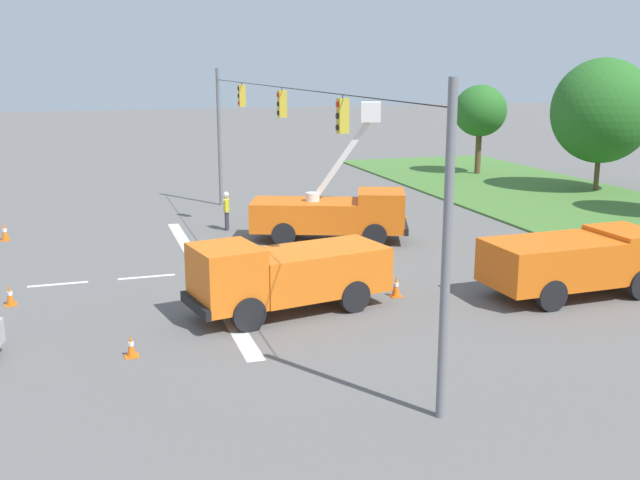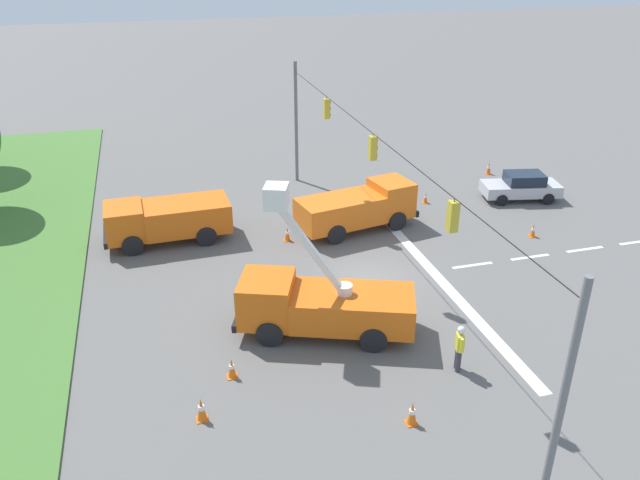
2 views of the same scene
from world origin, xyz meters
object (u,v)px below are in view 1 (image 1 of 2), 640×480
Objects in this scene: utility_truck_support_far at (575,260)px; traffic_cone_mid_right at (10,295)px; tree_west at (602,111)px; utility_truck_support_near at (286,273)px; traffic_cone_foreground_left at (396,286)px; traffic_cone_lane_edge_b at (271,210)px; utility_truck_bucket_lift at (334,211)px; road_worker at (227,208)px; traffic_cone_mid_left at (5,231)px; traffic_cone_foreground_right at (131,346)px; tree_far_west at (480,111)px; traffic_cone_near_bucket at (395,219)px; traffic_cone_far_left at (402,209)px.

traffic_cone_mid_right is (-4.48, -17.59, -0.86)m from utility_truck_support_far.
tree_west is 21.94m from utility_truck_support_far.
utility_truck_support_near is 3.94m from traffic_cone_foreground_left.
tree_west is 20.66m from traffic_cone_lane_edge_b.
traffic_cone_lane_edge_b is (-10.77, 11.16, 0.07)m from traffic_cone_mid_right.
utility_truck_bucket_lift is 1.14× the size of utility_truck_support_far.
road_worker reaches higher than traffic_cone_mid_left.
utility_truck_support_far is 23.24m from traffic_cone_mid_left.
road_worker is at bearing 159.81° from traffic_cone_foreground_right.
utility_truck_support_near is 15.70m from traffic_cone_mid_left.
tree_far_west is 3.41× the size of road_worker.
utility_truck_support_near reaches higher than traffic_cone_foreground_right.
utility_truck_bucket_lift reaches higher than traffic_cone_lane_edge_b.
traffic_cone_mid_right is 0.92× the size of traffic_cone_near_bucket.
utility_truck_bucket_lift reaches higher than traffic_cone_mid_left.
traffic_cone_near_bucket is at bearing -33.31° from traffic_cone_far_left.
tree_far_west reaches higher than traffic_cone_mid_right.
traffic_cone_foreground_left reaches higher than traffic_cone_mid_right.
utility_truck_bucket_lift is at bearing -152.51° from utility_truck_support_far.
road_worker reaches higher than traffic_cone_foreground_left.
utility_truck_bucket_lift reaches higher than road_worker.
tree_west reaches higher than traffic_cone_near_bucket.
traffic_cone_foreground_right is 0.83× the size of traffic_cone_near_bucket.
traffic_cone_foreground_left is 1.05× the size of traffic_cone_mid_right.
road_worker is at bearing -131.54° from utility_truck_bucket_lift.
tree_west reaches higher than traffic_cone_foreground_left.
traffic_cone_mid_left is (-12.43, -12.87, 0.05)m from traffic_cone_foreground_left.
tree_west is 28.12m from utility_truck_support_near.
traffic_cone_foreground_right is (1.04, -14.25, -0.90)m from utility_truck_support_far.
utility_truck_support_far reaches higher than traffic_cone_mid_right.
traffic_cone_lane_edge_b is (9.82, -16.94, -3.89)m from tree_far_west.
traffic_cone_lane_edge_b is at bearing -59.92° from tree_far_west.
tree_far_west is at bearing 137.52° from traffic_cone_far_left.
traffic_cone_foreground_right is at bearing -72.90° from traffic_cone_foreground_left.
utility_truck_support_near reaches higher than traffic_cone_mid_left.
traffic_cone_far_left is at bearing 87.86° from traffic_cone_mid_left.
utility_truck_support_near is 8.07× the size of traffic_cone_mid_left.
tree_west reaches higher than traffic_cone_lane_edge_b.
traffic_cone_mid_left is 9.60m from traffic_cone_mid_right.
traffic_cone_foreground_right is (26.11, -24.76, -4.00)m from tree_far_west.
traffic_cone_lane_edge_b reaches higher than traffic_cone_mid_right.
tree_west is at bearing 98.88° from road_worker.
utility_truck_bucket_lift is at bearing 48.46° from road_worker.
utility_truck_support_far is at bearing -39.32° from tree_west.
road_worker is at bearing -58.71° from tree_far_west.
tree_far_west is at bearing 110.82° from traffic_cone_mid_left.
utility_truck_support_near reaches higher than road_worker.
tree_far_west reaches higher than traffic_cone_far_left.
traffic_cone_far_left reaches higher than traffic_cone_near_bucket.
traffic_cone_foreground_right is (2.65, -8.61, -0.06)m from traffic_cone_foreground_left.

